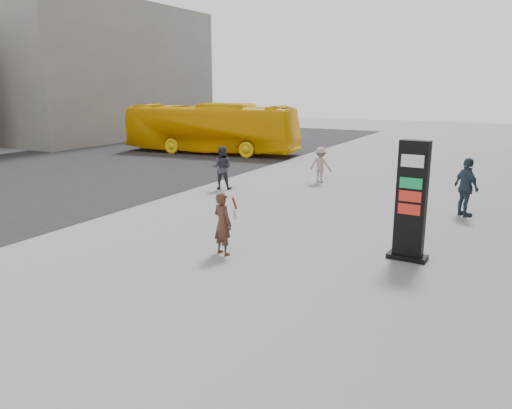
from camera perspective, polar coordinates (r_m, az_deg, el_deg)
The scene contains 9 objects.
ground at distance 12.29m, azimuth -4.62°, elevation -5.52°, with size 100.00×100.00×0.00m, color #9E9EA3.
road at distance 24.65m, azimuth -24.10°, elevation 2.99°, with size 16.00×60.00×0.01m, color black.
bg_building_far at distance 42.50m, azimuth -17.82°, elevation 14.21°, with size 10.00×18.00×10.00m, color gray.
info_pylon at distance 11.97m, azimuth 17.32°, elevation 0.35°, with size 0.92×0.49×2.80m.
woman at distance 11.96m, azimuth -3.81°, elevation -2.10°, with size 0.69×0.66×1.53m.
bus at distance 30.33m, azimuth -5.20°, elevation 8.67°, with size 2.49×10.62×2.96m, color #EFB506.
pedestrian_a at distance 19.63m, azimuth -3.93°, elevation 4.22°, with size 0.82×0.64×1.69m, color #323339.
pedestrian_b at distance 21.05m, azimuth 7.39°, elevation 4.50°, with size 0.97×0.55×1.49m, color gray.
pedestrian_c at distance 16.72m, azimuth 22.90°, elevation 1.82°, with size 1.07×0.45×1.83m, color #2B3F4F.
Camera 1 is at (6.37, -9.72, 3.99)m, focal length 35.00 mm.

